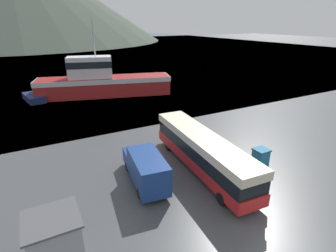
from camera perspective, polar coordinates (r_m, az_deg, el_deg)
ground_plane at (r=16.63m, az=23.76°, el=-23.80°), size 400.00×400.00×0.00m
water_surface at (r=146.95m, az=-24.98°, el=15.46°), size 240.00×240.00×0.00m
tour_bus at (r=21.33m, az=7.46°, el=-5.35°), size 3.28×12.70×3.05m
delivery_van at (r=19.76m, az=-4.90°, el=-8.96°), size 2.90×6.51×2.50m
fishing_boat at (r=44.48m, az=-14.17°, el=9.45°), size 21.54×9.73×11.90m
storage_bin at (r=23.82m, az=19.52°, el=-6.23°), size 1.21×1.15×1.39m
dock_kiosk at (r=15.48m, az=-23.44°, el=-21.38°), size 2.68×2.61×2.48m
small_boat at (r=45.40m, az=-27.14°, el=5.51°), size 3.21×5.45×0.99m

